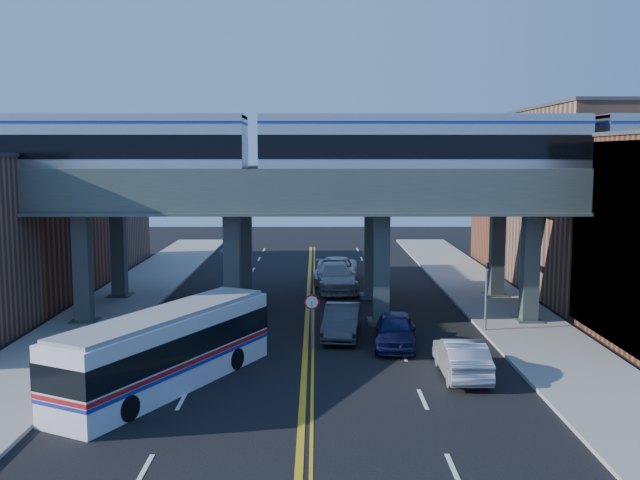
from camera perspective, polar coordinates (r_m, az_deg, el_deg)
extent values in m
plane|color=black|center=(31.09, -1.25, -10.19)|extent=(120.00, 120.00, 0.00)
cube|color=gray|center=(42.47, -16.82, -5.72)|extent=(5.00, 70.00, 0.16)
cube|color=gray|center=(42.20, 14.87, -5.73)|extent=(5.00, 70.00, 0.16)
cube|color=brown|center=(49.64, -22.84, 2.15)|extent=(8.00, 14.00, 11.00)
cube|color=#855C45|center=(61.93, -18.20, 1.79)|extent=(8.00, 10.00, 8.00)
cube|color=#855C45|center=(49.23, 21.15, 2.78)|extent=(8.00, 14.00, 12.00)
cube|color=brown|center=(61.59, 16.68, 2.28)|extent=(8.00, 10.00, 9.00)
cube|color=teal|center=(36.79, 22.13, -0.46)|extent=(0.10, 9.50, 9.50)
cube|color=#45504F|center=(40.21, -18.45, -2.24)|extent=(0.85, 0.85, 6.00)
cube|color=#45504F|center=(38.48, -7.04, -2.33)|extent=(0.85, 0.85, 6.00)
cube|color=#45504F|center=(38.37, 4.92, -2.33)|extent=(0.85, 0.85, 6.00)
cube|color=#45504F|center=(39.91, 16.44, -2.23)|extent=(0.85, 0.85, 6.00)
cube|color=#444D48|center=(37.80, -1.08, 3.20)|extent=(52.00, 3.60, 1.40)
cube|color=#45504F|center=(46.84, -15.80, -0.90)|extent=(0.85, 0.85, 6.00)
cube|color=#45504F|center=(45.36, -6.02, -0.92)|extent=(0.85, 0.85, 6.00)
cube|color=#45504F|center=(45.27, 4.11, -0.91)|extent=(0.85, 0.85, 6.00)
cube|color=#45504F|center=(46.58, 13.97, -0.88)|extent=(0.85, 0.85, 6.00)
cube|color=#444D48|center=(44.79, -0.97, 3.77)|extent=(52.00, 3.60, 1.40)
cube|color=black|center=(38.36, -10.53, 4.40)|extent=(2.45, 2.45, 0.28)
cube|color=#B0B2BA|center=(39.65, -18.39, 7.02)|extent=(16.96, 3.23, 3.57)
cube|color=black|center=(39.65, -18.40, 7.24)|extent=(16.98, 3.29, 1.23)
cube|color=black|center=(37.75, -0.13, 4.47)|extent=(2.45, 2.45, 0.28)
cube|color=black|center=(39.32, 15.93, 4.31)|extent=(2.45, 2.45, 0.28)
cube|color=#B0B2BA|center=(38.13, 8.11, 7.32)|extent=(16.96, 3.23, 3.57)
cube|color=black|center=(38.13, 8.12, 7.55)|extent=(16.98, 3.29, 1.23)
cylinder|color=slate|center=(33.68, -0.66, -6.82)|extent=(0.09, 0.09, 2.30)
cylinder|color=red|center=(33.43, -0.66, -4.99)|extent=(0.76, 0.04, 0.76)
cylinder|color=slate|center=(37.53, 13.14, -4.87)|extent=(0.12, 0.12, 3.20)
imported|color=black|center=(37.17, 13.22, -1.77)|extent=(0.15, 0.18, 0.90)
cube|color=white|center=(28.94, -12.10, -8.69)|extent=(7.18, 10.97, 2.87)
cube|color=black|center=(28.84, -12.12, -7.98)|extent=(7.26, 11.04, 0.97)
cube|color=#B21419|center=(29.01, -12.09, -9.22)|extent=(7.25, 11.03, 0.17)
cylinder|color=black|center=(26.69, -16.93, -12.37)|extent=(2.65, 1.96, 0.92)
cylinder|color=black|center=(31.58, -8.48, -9.12)|extent=(2.65, 1.96, 0.92)
imported|color=#0F133A|center=(34.29, 6.05, -7.20)|extent=(2.40, 4.92, 1.62)
imported|color=#2E2E31|center=(35.89, 1.77, -6.52)|extent=(2.27, 5.09, 1.62)
imported|color=silver|center=(50.98, 1.28, -2.44)|extent=(3.36, 6.49, 1.75)
imported|color=#ABACB0|center=(47.96, 1.24, -2.99)|extent=(3.03, 6.41, 1.81)
imported|color=#A5A4A9|center=(30.35, 11.26, -9.18)|extent=(1.72, 4.85, 1.59)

